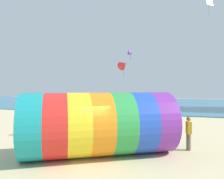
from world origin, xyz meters
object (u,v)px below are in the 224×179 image
Objects in this scene: kite_handler at (189,133)px; kite_purple_delta at (131,53)px; beach_flag at (55,106)px; kite_yellow_diamond at (209,0)px; kite_red_delta at (124,65)px; giant_inflatable_tube at (100,124)px.

kite_purple_delta is (-6.00, 12.02, 6.30)m from kite_handler.
beach_flag reaches higher than kite_handler.
beach_flag is (-10.66, -10.02, -9.72)m from kite_yellow_diamond.
beach_flag is at bearing 174.96° from kite_handler.
kite_handler is at bearing -100.56° from kite_yellow_diamond.
kite_red_delta is at bearing 124.67° from kite_purple_delta.
kite_red_delta is at bearing 161.21° from kite_yellow_diamond.
beach_flag is (-2.64, -11.26, -5.16)m from kite_purple_delta.
giant_inflatable_tube is 17.68m from kite_yellow_diamond.
beach_flag is at bearing -103.22° from kite_purple_delta.
kite_yellow_diamond is at bearing -18.79° from kite_red_delta.
kite_purple_delta reaches higher than kite_handler.
kite_red_delta is at bearing 117.75° from kite_handler.
giant_inflatable_tube reaches higher than beach_flag.
kite_yellow_diamond is 9.30m from kite_purple_delta.
giant_inflatable_tube is 3.53× the size of kite_red_delta.
kite_yellow_diamond is (6.16, 13.03, 10.24)m from giant_inflatable_tube.
kite_purple_delta is at bearing 76.78° from beach_flag.
kite_red_delta reaches higher than kite_handler.
giant_inflatable_tube is 7.09× the size of kite_purple_delta.
kite_red_delta is 0.95× the size of beach_flag.
kite_purple_delta is (-8.01, 1.24, -4.56)m from kite_yellow_diamond.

